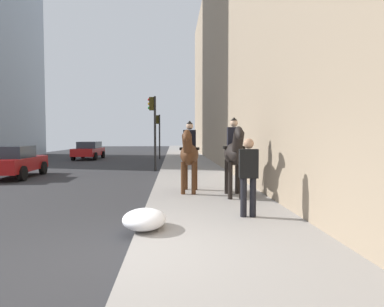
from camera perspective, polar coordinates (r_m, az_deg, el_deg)
The scene contains 9 objects.
sidewalk_slab at distance 5.54m, azimuth 7.94°, elevation -16.12°, with size 120.00×3.44×0.12m, color gray.
mounted_horse_near at distance 10.50m, azimuth -0.45°, elevation 0.06°, with size 2.15×0.75×2.24m.
mounted_horse_far at distance 9.78m, azimuth 7.17°, elevation 0.17°, with size 2.15×0.63×2.30m.
pedestrian_greeting at distance 7.39m, azimuth 9.50°, elevation -3.10°, with size 0.30×0.42×1.70m.
car_near_lane at distance 28.91m, azimuth -16.99°, elevation 0.57°, with size 4.37×1.97×1.44m.
car_mid_lane at distance 17.17m, azimuth -28.08°, elevation -1.20°, with size 4.15×2.15×1.44m.
traffic_light_near_curb at distance 18.27m, azimuth -6.54°, elevation 5.43°, with size 0.20×0.44×4.01m.
traffic_light_far_curb at distance 28.00m, azimuth -5.69°, elevation 4.09°, with size 0.20×0.44×3.66m.
snow_pile_near at distance 6.54m, azimuth -8.05°, elevation -10.91°, with size 1.07×0.82×0.37m, color white.
Camera 1 is at (-5.14, -0.70, 1.86)m, focal length 31.61 mm.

